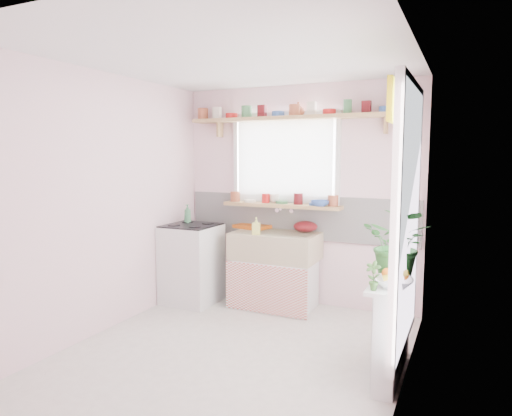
% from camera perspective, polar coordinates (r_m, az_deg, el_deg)
% --- Properties ---
extents(room, '(3.20, 3.20, 3.20)m').
position_cam_1_polar(room, '(4.36, 10.11, 2.04)').
color(room, silver).
rests_on(room, ground).
extents(sink_unit, '(0.95, 0.65, 1.11)m').
position_cam_1_polar(sink_unit, '(5.18, 2.40, -7.68)').
color(sink_unit, white).
rests_on(sink_unit, ground).
extents(cooker, '(0.58, 0.58, 0.93)m').
position_cam_1_polar(cooker, '(5.40, -8.03, -6.84)').
color(cooker, white).
rests_on(cooker, ground).
extents(radiator_ledge, '(0.22, 0.95, 0.78)m').
position_cam_1_polar(radiator_ledge, '(3.81, 16.72, -13.85)').
color(radiator_ledge, white).
rests_on(radiator_ledge, ground).
extents(windowsill, '(1.40, 0.22, 0.04)m').
position_cam_1_polar(windowsill, '(5.22, 3.22, 0.33)').
color(windowsill, tan).
rests_on(windowsill, room).
extents(pine_shelf, '(2.52, 0.24, 0.04)m').
position_cam_1_polar(pine_shelf, '(5.15, 4.83, 11.16)').
color(pine_shelf, tan).
rests_on(pine_shelf, room).
extents(shelf_crockery, '(2.47, 0.11, 0.12)m').
position_cam_1_polar(shelf_crockery, '(5.16, 4.65, 11.98)').
color(shelf_crockery, '#A55133').
rests_on(shelf_crockery, pine_shelf).
extents(sill_crockery, '(1.35, 0.11, 0.12)m').
position_cam_1_polar(sill_crockery, '(5.22, 3.05, 1.16)').
color(sill_crockery, '#A55133').
rests_on(sill_crockery, windowsill).
extents(dish_tray, '(0.45, 0.38, 0.04)m').
position_cam_1_polar(dish_tray, '(5.43, -0.39, -2.30)').
color(dish_tray, '#CB5712').
rests_on(dish_tray, sink_unit).
extents(colander, '(0.31, 0.31, 0.12)m').
position_cam_1_polar(colander, '(5.18, 6.19, -2.30)').
color(colander, maroon).
rests_on(colander, sink_unit).
extents(jade_plant, '(0.56, 0.51, 0.55)m').
position_cam_1_polar(jade_plant, '(3.59, 17.46, -4.31)').
color(jade_plant, '#286327').
rests_on(jade_plant, radiator_ledge).
extents(fruit_bowl, '(0.29, 0.29, 0.07)m').
position_cam_1_polar(fruit_bowl, '(3.43, 16.83, -8.92)').
color(fruit_bowl, white).
rests_on(fruit_bowl, radiator_ledge).
extents(herb_pot, '(0.12, 0.09, 0.21)m').
position_cam_1_polar(herb_pot, '(3.30, 14.43, -8.21)').
color(herb_pot, '#396A2A').
rests_on(herb_pot, radiator_ledge).
extents(soap_bottle_sink, '(0.11, 0.11, 0.19)m').
position_cam_1_polar(soap_bottle_sink, '(4.96, 0.03, -2.27)').
color(soap_bottle_sink, '#E4E867').
rests_on(soap_bottle_sink, sink_unit).
extents(sill_cup, '(0.15, 0.15, 0.10)m').
position_cam_1_polar(sill_cup, '(5.31, 2.35, 1.22)').
color(sill_cup, white).
rests_on(sill_cup, windowsill).
extents(sill_bowl, '(0.25, 0.25, 0.06)m').
position_cam_1_polar(sill_bowl, '(5.01, 8.00, 0.59)').
color(sill_bowl, '#365BB0').
rests_on(sill_bowl, windowsill).
extents(shelf_vase, '(0.19, 0.19, 0.16)m').
position_cam_1_polar(shelf_vase, '(5.20, 5.30, 12.18)').
color(shelf_vase, '#994A2F').
rests_on(shelf_vase, pine_shelf).
extents(cooker_bottle, '(0.09, 0.09, 0.22)m').
position_cam_1_polar(cooker_bottle, '(5.45, -8.55, -0.70)').
color(cooker_bottle, '#44895A').
rests_on(cooker_bottle, cooker).
extents(fruit, '(0.20, 0.14, 0.10)m').
position_cam_1_polar(fruit, '(3.42, 16.98, -7.95)').
color(fruit, orange).
rests_on(fruit, fruit_bowl).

